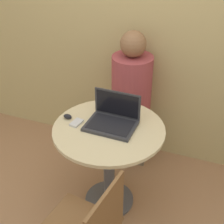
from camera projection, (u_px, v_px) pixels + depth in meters
The scene contains 7 objects.
ground_plane at pixel (109, 200), 2.53m from camera, with size 12.00×12.00×0.00m, color #9E704C.
back_wall at pixel (145, 13), 2.46m from camera, with size 7.00×0.05×2.60m.
round_table at pixel (109, 148), 2.24m from camera, with size 0.78×0.78×0.72m.
laptop at pixel (113, 119), 2.16m from camera, with size 0.35×0.26×0.22m.
cell_phone at pixel (76, 123), 2.18m from camera, with size 0.07×0.11×0.02m.
computer_mouse at pixel (68, 116), 2.24m from camera, with size 0.06×0.04×0.04m.
person_seated at pixel (132, 107), 2.77m from camera, with size 0.37×0.54×1.22m.
Camera 1 is at (0.64, -1.63, 1.96)m, focal length 50.00 mm.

